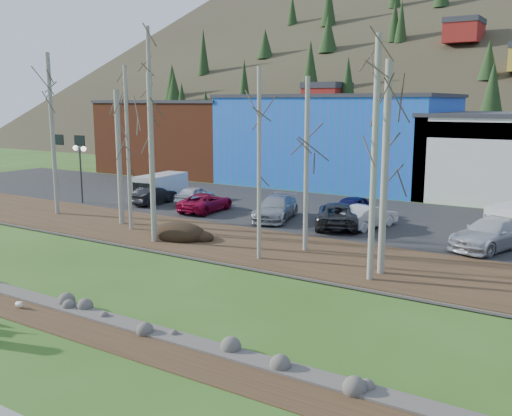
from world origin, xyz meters
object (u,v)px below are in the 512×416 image
Objects in this scene: van_grey at (160,188)px; car_3 at (276,208)px; car_1 at (154,195)px; car_4 at (350,208)px; car_5 at (368,216)px; seagull at (19,304)px; car_2 at (206,202)px; car_6 at (338,214)px; car_7 at (492,233)px; street_lamp at (80,158)px; car_0 at (195,195)px.

car_3 is at bearing -11.92° from van_grey.
car_4 is (14.62, 2.52, 0.09)m from car_1.
seagull is at bearing 87.46° from car_5.
car_2 is 5.48m from car_3.
car_6 is at bearing 179.44° from car_1.
car_1 is at bearing 17.34° from car_5.
car_5 is at bearing -178.59° from car_1.
car_4 is 0.79× the size of car_7.
van_grey is (-11.08, 20.29, 0.96)m from seagull.
car_7 is at bearing -16.80° from car_3.
street_lamp is 0.80× the size of car_6.
car_1 is at bearing -21.62° from car_6.
street_lamp is 0.91× the size of van_grey.
car_3 and car_6 have the same top height.
car_7 is (7.26, -1.22, 0.09)m from car_5.
van_grey reaches higher than car_2.
car_3 is at bearing 160.02° from car_0.
car_6 is at bearing 165.24° from car_0.
seagull is 0.08× the size of car_6.
street_lamp is at bearing -141.86° from van_grey.
car_5 reaches higher than car_1.
car_1 is at bearing -158.68° from car_7.
car_6 is at bearing 81.61° from seagull.
car_4 is at bearing -0.40° from van_grey.
street_lamp reaches higher than car_0.
car_0 is (-7.96, 20.67, 0.62)m from seagull.
car_7 reaches higher than car_5.
car_3 is 0.96× the size of car_6.
seagull is at bearing -96.80° from car_4.
car_6 is 15.55m from van_grey.
car_6 is (4.41, 19.00, 0.70)m from seagull.
street_lamp is 20.09m from car_6.
car_3 reaches higher than seagull.
car_0 is at bearing -144.43° from car_1.
car_4 reaches higher than car_0.
car_7 reaches higher than car_0.
car_3 is 11.32m from van_grey.
car_3 reaches higher than car_2.
car_0 is 3.04m from car_1.
seagull is at bearing 54.73° from car_6.
car_4 is (4.23, 21.37, 0.70)m from seagull.
car_5 reaches higher than car_0.
van_grey reaches higher than car_4.
car_6 is at bearing 33.80° from car_5.
car_1 is 23.77m from car_7.
car_1 is at bearing 39.86° from street_lamp.
car_2 is 0.90× the size of car_3.
street_lamp is 0.99× the size of car_4.
van_grey is (-11.22, 1.47, 0.25)m from car_3.
car_4 is (9.56, 2.78, 0.10)m from car_2.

